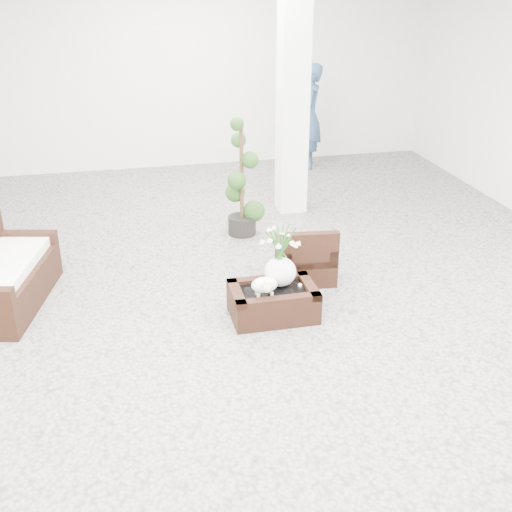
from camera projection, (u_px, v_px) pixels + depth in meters
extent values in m
plane|color=gray|center=(254.00, 303.00, 7.12)|extent=(11.00, 11.00, 0.00)
cube|color=white|center=(293.00, 94.00, 9.11)|extent=(0.40, 0.40, 3.50)
cube|color=black|center=(273.00, 303.00, 6.80)|extent=(0.90, 0.60, 0.31)
ellipsoid|color=white|center=(264.00, 287.00, 6.57)|extent=(0.28, 0.23, 0.21)
cylinder|color=white|center=(300.00, 285.00, 6.80)|extent=(0.04, 0.04, 0.03)
cube|color=black|center=(306.00, 252.00, 7.55)|extent=(0.71, 0.69, 0.69)
cube|color=black|center=(3.00, 270.00, 6.92)|extent=(1.10, 1.71, 0.84)
imported|color=navy|center=(309.00, 117.00, 11.48)|extent=(0.61, 0.77, 1.86)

